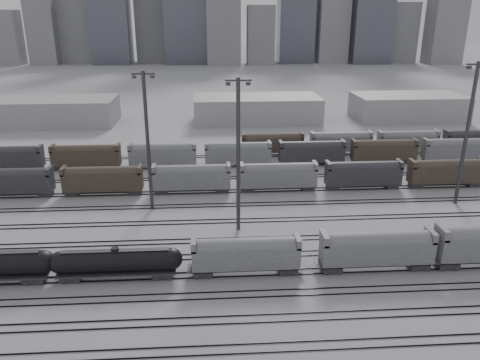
{
  "coord_description": "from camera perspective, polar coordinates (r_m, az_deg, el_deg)",
  "views": [
    {
      "loc": [
        -5.2,
        -54.04,
        33.3
      ],
      "look_at": [
        0.13,
        27.41,
        4.0
      ],
      "focal_mm": 35.0,
      "sensor_mm": 36.0,
      "label": 1
    }
  ],
  "objects": [
    {
      "name": "tracks",
      "position": [
        79.05,
        0.37,
        -5.11
      ],
      "size": [
        220.0,
        71.5,
        0.16
      ],
      "color": "black",
      "rests_on": "ground"
    },
    {
      "name": "warehouse_left",
      "position": [
        161.48,
        -23.74,
        7.64
      ],
      "size": [
        50.0,
        18.0,
        8.0
      ],
      "primitive_type": "cube",
      "color": "#AFAFB1",
      "rests_on": "ground"
    },
    {
      "name": "warehouse_mid",
      "position": [
        152.65,
        2.06,
        8.67
      ],
      "size": [
        40.0,
        18.0,
        8.0
      ],
      "primitive_type": "cube",
      "color": "#AFAFB1",
      "rests_on": "ground"
    },
    {
      "name": "hopper_car_b",
      "position": [
        66.45,
        16.35,
        -7.88
      ],
      "size": [
        15.32,
        3.04,
        5.48
      ],
      "color": "#262629",
      "rests_on": "ground"
    },
    {
      "name": "skyline",
      "position": [
        334.43,
        -1.06,
        19.99
      ],
      "size": [
        316.0,
        22.4,
        95.0
      ],
      "color": "gray",
      "rests_on": "ground"
    },
    {
      "name": "hopper_car_a",
      "position": [
        62.89,
        0.72,
        -8.86
      ],
      "size": [
        14.43,
        2.87,
        5.16
      ],
      "color": "#262629",
      "rests_on": "ground"
    },
    {
      "name": "bg_string_far",
      "position": [
        121.22,
        16.05,
        4.39
      ],
      "size": [
        66.0,
        3.0,
        5.6
      ],
      "color": "#4D3E31",
      "rests_on": "ground"
    },
    {
      "name": "bg_string_mid",
      "position": [
        109.0,
        8.71,
        3.26
      ],
      "size": [
        151.0,
        3.0,
        5.6
      ],
      "color": "#262629",
      "rests_on": "ground"
    },
    {
      "name": "light_mast_c",
      "position": [
        71.92,
        -0.21,
        3.34
      ],
      "size": [
        3.92,
        0.63,
        24.48
      ],
      "color": "#373739",
      "rests_on": "ground"
    },
    {
      "name": "light_mast_b",
      "position": [
        81.48,
        -11.2,
        4.9
      ],
      "size": [
        3.91,
        0.62,
        24.41
      ],
      "color": "#373739",
      "rests_on": "ground"
    },
    {
      "name": "light_mast_d",
      "position": [
        91.71,
        25.95,
        5.35
      ],
      "size": [
        4.1,
        0.66,
        25.65
      ],
      "color": "#373739",
      "rests_on": "ground"
    },
    {
      "name": "tank_car_b",
      "position": [
        64.35,
        -14.86,
        -9.6
      ],
      "size": [
        17.38,
        2.9,
        4.29
      ],
      "color": "#262629",
      "rests_on": "ground"
    },
    {
      "name": "bg_string_near",
      "position": [
        92.24,
        4.7,
        0.37
      ],
      "size": [
        151.0,
        3.0,
        5.6
      ],
      "color": "gray",
      "rests_on": "ground"
    },
    {
      "name": "warehouse_right",
      "position": [
        165.29,
        19.77,
        8.39
      ],
      "size": [
        35.0,
        18.0,
        8.0
      ],
      "primitive_type": "cube",
      "color": "#AFAFB1",
      "rests_on": "ground"
    },
    {
      "name": "ground",
      "position": [
        63.69,
        1.52,
        -11.79
      ],
      "size": [
        900.0,
        900.0,
        0.0
      ],
      "primitive_type": "plane",
      "color": "#B3B3B8",
      "rests_on": "ground"
    }
  ]
}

